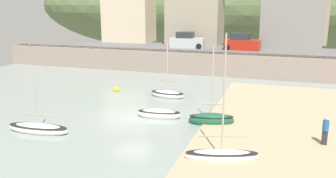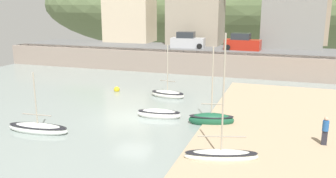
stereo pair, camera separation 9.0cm
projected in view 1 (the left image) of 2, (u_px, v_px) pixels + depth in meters
quay_seawall at (194, 61)px, 40.54m from camera, size 48.00×9.40×2.40m
hillside_backdrop at (215, 5)px, 75.46m from camera, size 80.00×44.00×21.15m
waterfront_building_left at (128, 0)px, 49.54m from camera, size 6.91×4.54×11.32m
waterfront_building_centre at (195, 2)px, 46.69m from camera, size 7.24×5.45×10.66m
waterfront_building_right at (293, 2)px, 42.99m from camera, size 7.39×5.60×10.85m
sailboat_white_hull at (159, 114)px, 24.71m from camera, size 3.16×1.31×0.77m
sailboat_far_left at (38, 128)px, 21.90m from camera, size 4.12×1.44×3.90m
fishing_boat_green at (211, 119)px, 23.36m from camera, size 3.14×1.69×5.35m
motorboat_with_cabin at (222, 155)px, 17.99m from camera, size 3.89×1.99×6.57m
sailboat_nearest_shore at (167, 94)px, 30.15m from camera, size 3.16×1.69×4.59m
parked_car_near_slipway at (187, 41)px, 43.59m from camera, size 4.20×1.96×1.95m
parked_car_by_wall at (242, 43)px, 41.57m from camera, size 4.23×2.04×1.95m
person_on_slipway at (325, 129)px, 19.56m from camera, size 0.34×0.34×1.62m
mooring_buoy at (116, 90)px, 32.06m from camera, size 0.53×0.53×0.53m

